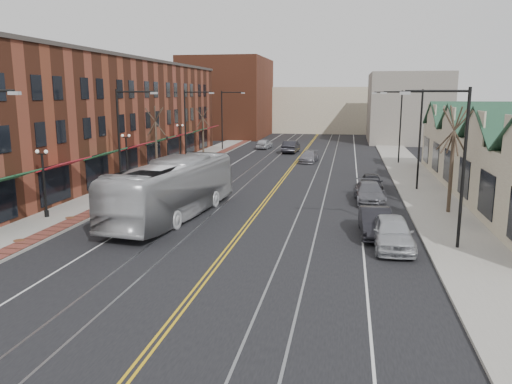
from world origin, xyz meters
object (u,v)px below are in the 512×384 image
at_px(parked_suv, 128,203).
at_px(parked_car_c, 369,193).
at_px(transit_bus, 173,189).
at_px(parked_car_b, 375,222).
at_px(parked_car_d, 372,182).
at_px(parked_car_a, 392,232).

relative_size(parked_suv, parked_car_c, 1.02).
height_order(transit_bus, parked_car_b, transit_bus).
bearing_deg(parked_car_d, parked_car_a, -90.04).
relative_size(transit_bus, parked_car_c, 2.64).
relative_size(parked_suv, parked_car_d, 1.26).
bearing_deg(parked_suv, parked_car_c, -162.91).
bearing_deg(parked_car_b, parked_car_d, 85.96).
distance_m(parked_car_a, parked_car_c, 10.96).
bearing_deg(transit_bus, parked_car_d, -131.53).
xyz_separation_m(parked_car_c, parked_car_d, (0.36, 4.71, -0.04)).
distance_m(parked_car_a, parked_car_d, 15.65).
height_order(parked_suv, parked_car_c, parked_car_c).
height_order(parked_suv, parked_car_a, parked_car_a).
bearing_deg(parked_car_a, parked_car_d, 89.06).
bearing_deg(parked_suv, parked_car_b, 166.78).
height_order(transit_bus, parked_car_a, transit_bus).
xyz_separation_m(parked_car_a, parked_car_d, (-0.37, 15.65, -0.14)).
height_order(parked_car_b, parked_car_d, parked_car_b).
distance_m(parked_suv, parked_car_a, 17.17).
bearing_deg(parked_car_d, parked_suv, -146.86).
distance_m(parked_car_c, parked_car_d, 4.72).
bearing_deg(parked_car_d, parked_car_b, -92.94).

